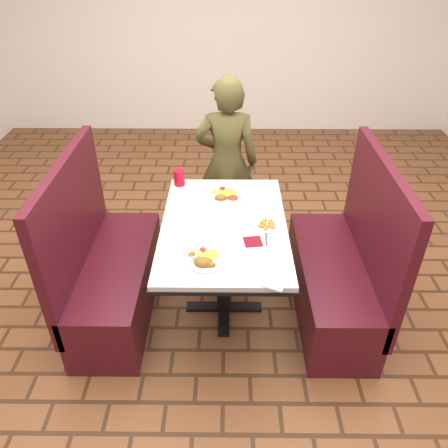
% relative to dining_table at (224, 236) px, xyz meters
% --- Properties ---
extents(room, '(7.00, 7.04, 2.82)m').
position_rel_dining_table_xyz_m(room, '(0.00, 0.00, 1.26)').
color(room, brown).
rests_on(room, ground).
extents(dining_table, '(0.81, 1.21, 0.75)m').
position_rel_dining_table_xyz_m(dining_table, '(0.00, 0.00, 0.00)').
color(dining_table, silver).
rests_on(dining_table, ground).
extents(booth_bench_left, '(0.47, 1.20, 1.17)m').
position_rel_dining_table_xyz_m(booth_bench_left, '(-0.80, 0.00, -0.32)').
color(booth_bench_left, '#49101B').
rests_on(booth_bench_left, ground).
extents(booth_bench_right, '(0.47, 1.20, 1.17)m').
position_rel_dining_table_xyz_m(booth_bench_right, '(0.80, 0.00, -0.32)').
color(booth_bench_right, '#49101B').
rests_on(booth_bench_right, ground).
extents(diner_person, '(0.53, 0.35, 1.43)m').
position_rel_dining_table_xyz_m(diner_person, '(0.01, 0.96, 0.06)').
color(diner_person, brown).
rests_on(diner_person, ground).
extents(near_dinner_plate, '(0.24, 0.24, 0.07)m').
position_rel_dining_table_xyz_m(near_dinner_plate, '(-0.11, -0.38, 0.12)').
color(near_dinner_plate, white).
rests_on(near_dinner_plate, dining_table).
extents(far_dinner_plate, '(0.26, 0.26, 0.07)m').
position_rel_dining_table_xyz_m(far_dinner_plate, '(0.00, 0.34, 0.12)').
color(far_dinner_plate, white).
rests_on(far_dinner_plate, dining_table).
extents(plantain_plate, '(0.17, 0.17, 0.03)m').
position_rel_dining_table_xyz_m(plantain_plate, '(0.27, -0.02, 0.11)').
color(plantain_plate, white).
rests_on(plantain_plate, dining_table).
extents(maroon_napkin, '(0.12, 0.12, 0.00)m').
position_rel_dining_table_xyz_m(maroon_napkin, '(0.18, -0.19, 0.10)').
color(maroon_napkin, '#5F0E18').
rests_on(maroon_napkin, dining_table).
extents(spoon_utensil, '(0.02, 0.14, 0.00)m').
position_rel_dining_table_xyz_m(spoon_utensil, '(0.26, -0.18, 0.10)').
color(spoon_utensil, '#BCBCC1').
rests_on(spoon_utensil, dining_table).
extents(red_tumbler, '(0.08, 0.08, 0.12)m').
position_rel_dining_table_xyz_m(red_tumbler, '(-0.33, 0.52, 0.15)').
color(red_tumbler, red).
rests_on(red_tumbler, dining_table).
extents(paper_napkin, '(0.23, 0.21, 0.01)m').
position_rel_dining_table_xyz_m(paper_napkin, '(0.25, -0.53, 0.10)').
color(paper_napkin, white).
rests_on(paper_napkin, dining_table).
extents(knife_utensil, '(0.01, 0.15, 0.00)m').
position_rel_dining_table_xyz_m(knife_utensil, '(-0.08, -0.37, 0.10)').
color(knife_utensil, silver).
rests_on(knife_utensil, dining_table).
extents(fork_utensil, '(0.01, 0.15, 0.00)m').
position_rel_dining_table_xyz_m(fork_utensil, '(-0.06, -0.35, 0.11)').
color(fork_utensil, silver).
rests_on(fork_utensil, dining_table).
extents(lettuce_shreds, '(0.28, 0.32, 0.00)m').
position_rel_dining_table_xyz_m(lettuce_shreds, '(0.04, 0.06, 0.10)').
color(lettuce_shreds, '#78AE45').
rests_on(lettuce_shreds, dining_table).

